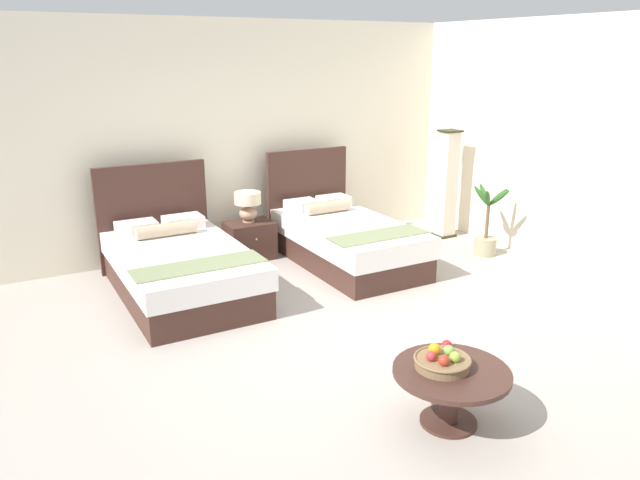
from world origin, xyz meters
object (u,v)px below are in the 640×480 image
Objects in this scene: bed_near_corner at (344,238)px; fruit_bowl at (442,361)px; potted_palm at (486,233)px; floor_lamp_corner at (447,184)px; table_lamp at (248,204)px; loose_apple at (447,345)px; coffee_table at (451,383)px; bed_near_window at (179,267)px; nightstand at (250,240)px.

fruit_bowl is at bearing -110.07° from bed_near_corner.
floor_lamp_corner is at bearing 84.58° from potted_palm.
floor_lamp_corner is at bearing -9.24° from table_lamp.
potted_palm reaches higher than loose_apple.
fruit_bowl is 3.86m from potted_palm.
loose_apple is 0.08× the size of potted_palm.
fruit_bowl is at bearing 123.65° from coffee_table.
potted_palm is at bearing -26.75° from table_lamp.
bed_near_corner is at bearing 160.32° from potted_palm.
floor_lamp_corner is (2.77, 3.27, 0.28)m from loose_apple.
potted_palm is (3.76, -0.62, -0.02)m from bed_near_window.
bed_near_corner is 1.18m from nightstand.
loose_apple is at bearing -70.27° from bed_near_window.
fruit_bowl is at bearing -93.26° from nightstand.
potted_palm is (-0.09, -0.90, -0.45)m from floor_lamp_corner.
loose_apple is (1.07, -2.99, 0.15)m from bed_near_window.
bed_near_corner is at bearing -0.03° from bed_near_window.
loose_apple is 4.30m from floor_lamp_corner.
potted_palm is at bearing 42.62° from coffee_table.
nightstand is 0.72× the size of coffee_table.
nightstand is at bearing 143.07° from bed_near_corner.
floor_lamp_corner reaches higher than bed_near_window.
fruit_bowl is 4.56m from floor_lamp_corner.
bed_near_window reaches higher than nightstand.
potted_palm is (2.66, -1.32, 0.05)m from nightstand.
bed_near_window is at bearing -147.26° from nightstand.
nightstand is 3.90m from fruit_bowl.
bed_near_window is at bearing 170.68° from potted_palm.
loose_apple is (0.16, 0.24, 0.14)m from coffee_table.
floor_lamp_corner reaches higher than fruit_bowl.
loose_apple is (-0.96, -2.99, 0.14)m from bed_near_corner.
coffee_table is 2.05× the size of fruit_bowl.
table_lamp is at bearing 33.48° from bed_near_window.
table_lamp is 3.92m from fruit_bowl.
bed_near_window reaches higher than fruit_bowl.
loose_apple reaches higher than nightstand.
bed_near_corner is at bearing -37.70° from table_lamp.
table_lamp is at bearing 89.64° from loose_apple.
potted_palm is at bearing -19.68° from bed_near_corner.
table_lamp is at bearing 153.25° from potted_palm.
table_lamp reaches higher than coffee_table.
bed_near_window is 3.88m from floor_lamp_corner.
floor_lamp_corner reaches higher than loose_apple.
nightstand is at bearing 153.59° from potted_palm.
floor_lamp_corner is at bearing 49.73° from loose_apple.
table_lamp reaches higher than fruit_bowl.
fruit_bowl is 5.21× the size of loose_apple.
nightstand is at bearing 87.34° from coffee_table.
bed_near_corner is at bearing 72.16° from loose_apple.
bed_near_window is at bearing 105.40° from fruit_bowl.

